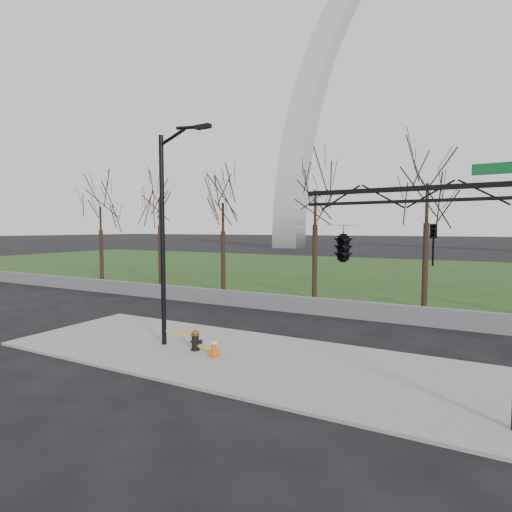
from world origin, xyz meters
The scene contains 11 objects.
ground centered at (0.00, 0.00, 0.00)m, with size 500.00×500.00×0.00m, color black.
sidewalk centered at (0.00, 0.00, 0.05)m, with size 18.00×6.00×0.10m, color gray.
grass_strip centered at (0.00, 30.00, 0.03)m, with size 120.00×40.00×0.06m, color #1C3D16.
guardrail centered at (0.00, 8.00, 0.45)m, with size 60.00×0.30×0.90m, color #59595B.
gateway_arch centered at (0.00, 75.00, 32.50)m, with size 66.00×6.00×65.00m, color silver, non-canonical shape.
tree_row centered at (8.19, 12.00, 3.85)m, with size 62.39×4.00×7.70m.
fire_hydrant centered at (-1.71, -0.26, 0.46)m, with size 0.49×0.32×0.79m.
traffic_cone centered at (-0.76, -0.48, 0.44)m, with size 0.43×0.43×0.69m.
street_light centered at (-3.01, -0.21, 4.69)m, with size 2.39×0.35×8.21m.
traffic_signal_mast centered at (4.78, -1.47, 4.15)m, with size 5.09×2.51×6.00m.
caution_tape centered at (-1.99, -0.28, 0.49)m, with size 2.48×0.30×0.41m.
Camera 1 is at (6.88, -11.86, 4.54)m, focal length 27.95 mm.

